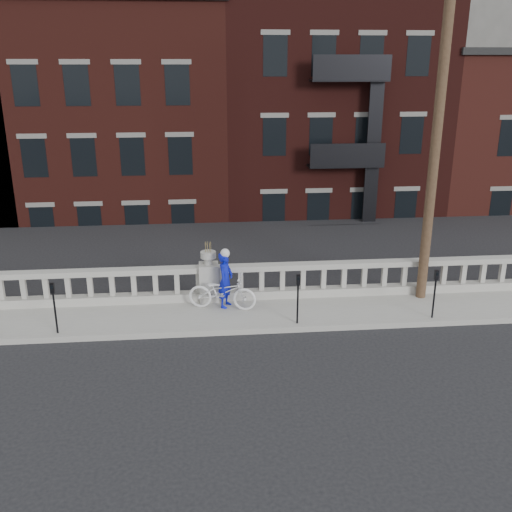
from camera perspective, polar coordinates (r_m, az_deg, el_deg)
The scene contains 11 objects.
ground at distance 13.20m, azimuth -4.36°, elevation -11.69°, with size 120.00×120.00×0.00m, color black.
sidewalk at distance 15.83m, azimuth -4.61°, elevation -5.96°, with size 32.00×2.20×0.15m, color #9B998F.
balustrade at distance 16.49m, azimuth -4.72°, elevation -2.80°, with size 28.00×0.34×1.03m.
planter_pedestal at distance 16.42m, azimuth -4.74°, elevation -2.18°, with size 0.55×0.55×1.76m.
lower_level at distance 34.68m, azimuth -4.38°, elevation 11.98°, with size 80.00×44.00×20.80m.
utility_pole at distance 16.32m, azimuth 17.74°, elevation 12.82°, with size 1.60×0.28×10.00m.
parking_meter_b at distance 15.17m, azimuth -19.55°, elevation -4.40°, with size 0.10×0.09×1.36m.
parking_meter_c at distance 14.88m, azimuth 4.21°, elevation -3.76°, with size 0.10×0.09×1.36m.
parking_meter_d at distance 15.89m, azimuth 17.47°, elevation -3.12°, with size 0.10×0.09×1.36m.
bicycle at distance 15.88m, azimuth -3.40°, elevation -3.59°, with size 0.67×1.91×1.00m, color white.
cyclist at distance 15.91m, azimuth -3.07°, elevation -2.38°, with size 0.58×0.38×1.60m, color #0B15B2.
Camera 1 is at (-0.09, -11.39, 6.67)m, focal length 40.00 mm.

